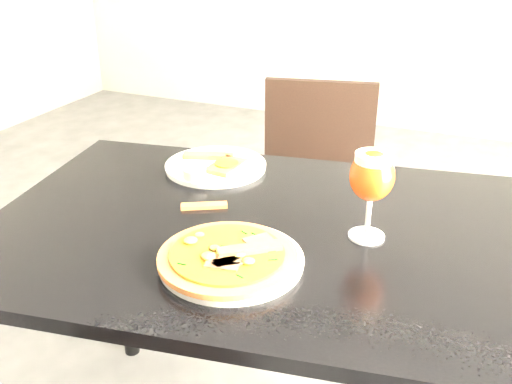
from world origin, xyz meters
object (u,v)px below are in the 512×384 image
at_px(dining_table, 263,260).
at_px(chair_far, 313,200).
at_px(pizza, 228,256).
at_px(beer_glass, 372,177).

height_order(dining_table, chair_far, chair_far).
bearing_deg(pizza, chair_far, 96.51).
bearing_deg(chair_far, beer_glass, -76.79).
xyz_separation_m(dining_table, beer_glass, (0.22, 0.03, 0.23)).
distance_m(chair_far, pizza, 0.93).
relative_size(dining_table, beer_glass, 6.89).
distance_m(dining_table, chair_far, 0.72).
relative_size(dining_table, chair_far, 1.52).
xyz_separation_m(chair_far, pizza, (0.10, -0.87, 0.30)).
bearing_deg(dining_table, pizza, -98.73).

